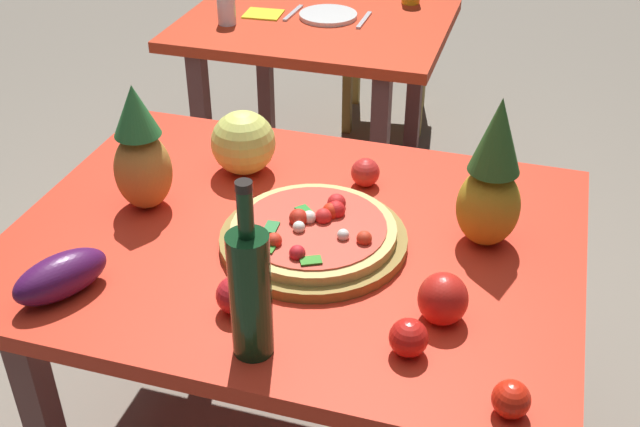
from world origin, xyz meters
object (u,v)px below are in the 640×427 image
Objects in this scene: pizza at (314,229)px; bell_pepper at (443,299)px; display_table at (295,263)px; tomato_by_bottle at (235,295)px; tomato_near_board at (511,399)px; fork_utensil at (293,13)px; dinner_plate at (328,15)px; background_table at (315,47)px; tomato_at_corner at (365,172)px; knife_utensil at (364,20)px; napkin_folded at (263,14)px; pineapple_right at (492,181)px; melon at (243,143)px; dining_chair at (387,30)px; pineapple_left at (141,154)px; wine_bottle at (250,291)px; drinking_glass_water at (227,10)px; tomato_beside_pepper at (409,338)px; pizza_board at (313,240)px; eggplant at (61,276)px.

bell_pepper is (0.31, -0.17, 0.01)m from pizza.
tomato_by_bottle reaches higher than display_table.
tomato_near_board reaches higher than fork_utensil.
bell_pepper is 1.74m from dinner_plate.
tomato_at_corner is (0.47, -1.11, 0.14)m from background_table.
knife_utensil is at bearing 104.07° from tomato_at_corner.
pizza is 4.78× the size of tomato_by_bottle.
napkin_folded is at bearing 112.83° from display_table.
background_table is 1.52m from pineapple_right.
dinner_plate is at bearing 2.91° from fork_utensil.
dinner_plate is at bearing 95.76° from melon.
fork_utensil is at bearing -179.53° from knife_utensil.
tomato_at_corner is at bearing -60.81° from fork_utensil.
dining_chair is at bearing 108.35° from pineapple_right.
tomato_at_corner is 1.23m from dinner_plate.
melon is at bearing -74.67° from fork_utensil.
napkin_folded is (-0.57, 1.36, 0.08)m from display_table.
pineapple_left is at bearing 177.65° from display_table.
wine_bottle is 5.08× the size of tomato_at_corner.
drinking_glass_water is 0.49× the size of dinner_plate.
pineapple_right is at bearing 77.10° from tomato_beside_pepper.
wine_bottle is (0.05, -0.38, 0.22)m from display_table.
wine_bottle reaches higher than background_table.
wine_bottle is 1.85m from napkin_folded.
dining_chair reaches higher than tomato_by_bottle.
pineapple_right is at bearing 18.62° from pizza_board.
fork_utensil is (0.20, 0.17, -0.05)m from drinking_glass_water.
tomato_at_corner is (0.32, -1.73, 0.27)m from dining_chair.
tomato_near_board reaches higher than background_table.
tomato_beside_pepper reaches higher than napkin_folded.
dining_chair is at bearing 103.16° from tomato_beside_pepper.
bell_pepper is at bearing -15.69° from pineapple_left.
fork_utensil is at bearing 58.93° from dining_chair.
tomato_beside_pepper is (0.69, -0.32, -0.10)m from pineapple_left.
pineapple_left is at bearing -90.12° from background_table.
tomato_near_board is at bearing -4.13° from eggplant.
drinking_glass_water is at bearing 125.88° from tomato_near_board.
melon is (0.16, -1.14, 0.19)m from background_table.
pizza is 2.61× the size of napkin_folded.
background_table is (-0.37, 1.37, -0.03)m from display_table.
tomato_at_corner is at bearing -69.58° from dinner_plate.
bell_pepper is 0.49× the size of dinner_plate.
dining_chair is at bearing 104.89° from bell_pepper.
pizza_board is 1.45m from drinking_glass_water.
eggplant reaches higher than background_table.
tomato_by_bottle is 0.42× the size of knife_utensil.
background_table is at bearing 112.37° from tomato_beside_pepper.
dining_chair is at bearing 59.99° from napkin_folded.
tomato_at_corner is (-0.26, 0.45, -0.01)m from bell_pepper.
pizza_board reaches higher than fork_utensil.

